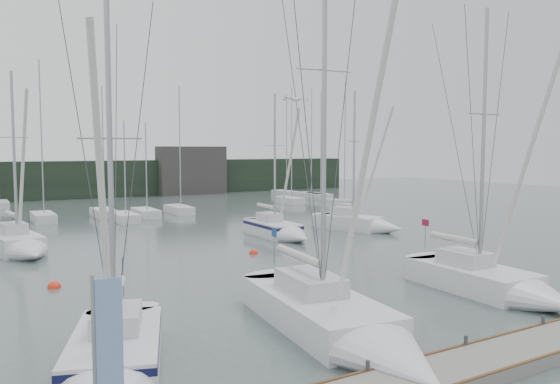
{
  "coord_description": "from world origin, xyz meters",
  "views": [
    {
      "loc": [
        -11.67,
        -15.54,
        6.59
      ],
      "look_at": [
        0.51,
        5.0,
        4.71
      ],
      "focal_mm": 35.0,
      "sensor_mm": 36.0,
      "label": 1
    }
  ],
  "objects": [
    {
      "name": "far_treeline",
      "position": [
        0.0,
        62.0,
        2.5
      ],
      "size": [
        90.0,
        4.0,
        5.0
      ],
      "primitive_type": "cube",
      "color": "black",
      "rests_on": "ground"
    },
    {
      "name": "mast_forest",
      "position": [
        -5.1,
        42.15,
        0.5
      ],
      "size": [
        60.73,
        27.03,
        14.83
      ],
      "color": "silver",
      "rests_on": "ground"
    },
    {
      "name": "sailboat_near_right",
      "position": [
        8.9,
        -0.27,
        0.53
      ],
      "size": [
        3.2,
        9.08,
        13.86
      ],
      "rotation": [
        0.0,
        0.0,
        -0.05
      ],
      "color": "silver",
      "rests_on": "ground"
    },
    {
      "name": "buoy_c",
      "position": [
        -7.9,
        11.96,
        0.0
      ],
      "size": [
        0.63,
        0.63,
        0.63
      ],
      "primitive_type": "sphere",
      "color": "red",
      "rests_on": "ground"
    },
    {
      "name": "dock",
      "position": [
        0.0,
        -5.0,
        0.2
      ],
      "size": [
        24.0,
        2.0,
        0.4
      ],
      "primitive_type": "cube",
      "color": "slate",
      "rests_on": "ground"
    },
    {
      "name": "sailboat_mid_b",
      "position": [
        -8.41,
        21.43,
        0.57
      ],
      "size": [
        3.48,
        7.37,
        12.22
      ],
      "rotation": [
        0.0,
        0.0,
        0.15
      ],
      "color": "silver",
      "rests_on": "ground"
    },
    {
      "name": "far_building_right",
      "position": [
        18.0,
        60.0,
        3.5
      ],
      "size": [
        10.0,
        3.0,
        7.0
      ],
      "primitive_type": "cube",
      "color": "#393734",
      "rests_on": "ground"
    },
    {
      "name": "sailboat_near_left",
      "position": [
        -8.24,
        -0.59,
        0.52
      ],
      "size": [
        4.95,
        8.0,
        11.68
      ],
      "rotation": [
        0.0,
        0.0,
        -0.34
      ],
      "color": "silver",
      "rests_on": "ground"
    },
    {
      "name": "ground",
      "position": [
        0.0,
        0.0,
        0.0
      ],
      "size": [
        160.0,
        160.0,
        0.0
      ],
      "primitive_type": "plane",
      "color": "#4D5D5A",
      "rests_on": "ground"
    },
    {
      "name": "buoy_b",
      "position": [
        4.28,
        14.63,
        0.0
      ],
      "size": [
        0.57,
        0.57,
        0.57
      ],
      "primitive_type": "sphere",
      "color": "red",
      "rests_on": "ground"
    },
    {
      "name": "dock_banner",
      "position": [
        -9.37,
        -5.0,
        2.65
      ],
      "size": [
        0.58,
        0.11,
        3.81
      ],
      "rotation": [
        0.0,
        0.0,
        -0.1
      ],
      "color": "#94969B",
      "rests_on": "dock"
    },
    {
      "name": "seagull",
      "position": [
        -0.83,
        1.57,
        8.42
      ],
      "size": [
        0.97,
        0.44,
        0.19
      ],
      "rotation": [
        0.0,
        0.0,
        -0.11
      ],
      "color": "white",
      "rests_on": "ground"
    },
    {
      "name": "sailboat_mid_e",
      "position": [
        16.48,
        18.55,
        0.55
      ],
      "size": [
        4.89,
        7.72,
        12.05
      ],
      "rotation": [
        0.0,
        0.0,
        0.37
      ],
      "color": "silver",
      "rests_on": "ground"
    },
    {
      "name": "sailboat_near_center",
      "position": [
        -0.58,
        -1.39,
        0.54
      ],
      "size": [
        4.47,
        11.58,
        15.98
      ],
      "rotation": [
        0.0,
        0.0,
        -0.13
      ],
      "color": "silver",
      "rests_on": "ground"
    },
    {
      "name": "sailboat_mid_d",
      "position": [
        8.85,
        18.88,
        0.54
      ],
      "size": [
        2.45,
        7.62,
        11.48
      ],
      "rotation": [
        0.0,
        0.0,
        -0.01
      ],
      "color": "silver",
      "rests_on": "ground"
    }
  ]
}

